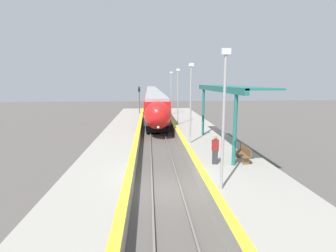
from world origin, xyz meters
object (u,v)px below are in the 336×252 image
object	(u,v)px
platform_bench	(243,153)
lamppost_farthest	(171,90)
person_waiting	(215,150)
lamppost_near	(224,112)
lamppost_mid	(191,99)
railway_signal	(139,100)
lamppost_far	(178,93)
train	(153,97)

from	to	relation	value
platform_bench	lamppost_farthest	distance (m)	22.10
person_waiting	lamppost_near	distance (m)	4.26
lamppost_mid	platform_bench	bearing A→B (deg)	-63.41
lamppost_mid	lamppost_farthest	distance (m)	17.08
railway_signal	lamppost_farthest	distance (m)	4.84
lamppost_far	person_waiting	bearing A→B (deg)	-87.55
railway_signal	lamppost_far	bearing A→B (deg)	-66.15
railway_signal	lamppost_near	distance (m)	27.45
lamppost_farthest	platform_bench	bearing A→B (deg)	-83.82
platform_bench	person_waiting	xyz separation A→B (m)	(-1.77, -0.43, 0.34)
train	railway_signal	xyz separation A→B (m)	(-2.18, -17.86, 0.68)
platform_bench	railway_signal	distance (m)	24.24
platform_bench	lamppost_far	bearing A→B (deg)	100.09
platform_bench	lamppost_mid	size ratio (longest dim) A/B	0.30
lamppost_near	lamppost_mid	distance (m)	8.54
lamppost_farthest	lamppost_far	bearing A→B (deg)	-90.00
platform_bench	person_waiting	size ratio (longest dim) A/B	1.10
railway_signal	person_waiting	bearing A→B (deg)	-78.07
platform_bench	lamppost_near	distance (m)	5.32
lamppost_mid	lamppost_far	size ratio (longest dim) A/B	1.00
train	lamppost_far	world-z (taller)	lamppost_far
platform_bench	railway_signal	world-z (taller)	railway_signal
railway_signal	lamppost_farthest	bearing A→B (deg)	-18.14
person_waiting	lamppost_far	xyz separation A→B (m)	(-0.58, 13.68, 2.50)
train	lamppost_mid	distance (m)	36.50
person_waiting	train	bearing A→B (deg)	93.88
lamppost_near	person_waiting	bearing A→B (deg)	80.24
railway_signal	train	bearing A→B (deg)	83.03
railway_signal	lamppost_mid	world-z (taller)	lamppost_mid
lamppost_mid	lamppost_far	world-z (taller)	same
railway_signal	lamppost_near	bearing A→B (deg)	-80.74
railway_signal	lamppost_farthest	size ratio (longest dim) A/B	0.80
lamppost_near	lamppost_mid	size ratio (longest dim) A/B	1.00
person_waiting	lamppost_far	size ratio (longest dim) A/B	0.27
person_waiting	platform_bench	bearing A→B (deg)	13.52
lamppost_mid	lamppost_farthest	size ratio (longest dim) A/B	1.00
person_waiting	railway_signal	world-z (taller)	railway_signal
train	lamppost_far	distance (m)	28.00
train	lamppost_mid	bearing A→B (deg)	-86.49
platform_bench	lamppost_near	bearing A→B (deg)	-121.63
lamppost_mid	lamppost_farthest	world-z (taller)	same
person_waiting	lamppost_farthest	world-z (taller)	lamppost_farthest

